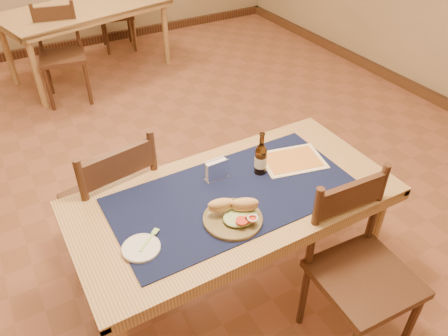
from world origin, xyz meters
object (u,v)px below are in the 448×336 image
chair_main_near (359,269)px  beer_bottle (261,158)px  chair_main_far (114,202)px  main_table (234,207)px  napkin_holder (217,170)px  back_table (85,14)px  sandwich_plate (235,215)px

chair_main_near → beer_bottle: size_ratio=3.98×
chair_main_far → chair_main_near: 1.36m
main_table → napkin_holder: napkin_holder is taller
main_table → back_table: size_ratio=0.86×
back_table → chair_main_near: bearing=-86.8°
chair_main_far → sandwich_plate: size_ratio=3.58×
back_table → sandwich_plate: size_ratio=6.75×
chair_main_far → main_table: bearing=-47.6°
chair_main_near → napkin_holder: (-0.41, 0.67, 0.31)m
back_table → sandwich_plate: 3.54m
main_table → back_table: 3.38m
napkin_holder → main_table: bearing=-85.0°
back_table → chair_main_far: 2.93m
main_table → sandwich_plate: (-0.09, -0.16, 0.12)m
back_table → sandwich_plate: (-0.27, -3.53, 0.12)m
main_table → napkin_holder: bearing=95.0°
sandwich_plate → beer_bottle: bearing=38.8°
napkin_holder → back_table: bearing=86.5°
main_table → chair_main_far: (-0.48, 0.52, -0.16)m
main_table → chair_main_far: 0.72m
main_table → chair_main_far: size_ratio=1.62×
chair_main_far → napkin_holder: 0.66m
chair_main_far → sandwich_plate: 0.83m
sandwich_plate → beer_bottle: 0.39m
sandwich_plate → napkin_holder: napkin_holder is taller
sandwich_plate → beer_bottle: size_ratio=1.15×
chair_main_far → beer_bottle: beer_bottle is taller
main_table → napkin_holder: (-0.01, 0.15, 0.14)m
chair_main_far → chair_main_near: bearing=-49.9°
main_table → sandwich_plate: 0.22m
main_table → chair_main_near: bearing=-52.5°
chair_main_near → back_table: bearing=93.2°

